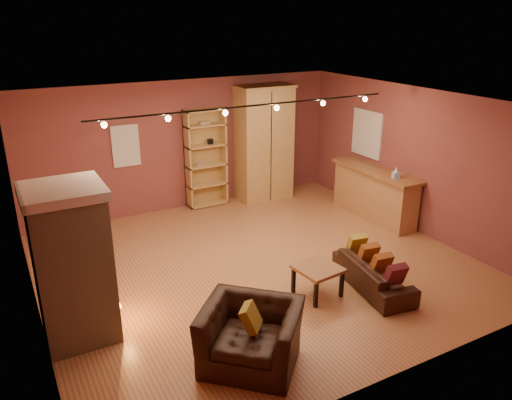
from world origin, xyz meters
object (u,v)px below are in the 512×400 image
loveseat (374,269)px  coffee_table (318,271)px  bookcase (205,157)px  armoire (264,143)px  armchair (251,327)px  fireplace (73,264)px  bar_counter (374,193)px

loveseat → coffee_table: size_ratio=2.37×
bookcase → loveseat: bookcase is taller
bookcase → armoire: (1.37, -0.22, 0.20)m
armchair → coffee_table: 1.89m
fireplace → bookcase: bookcase is taller
fireplace → loveseat: fireplace is taller
loveseat → coffee_table: loveseat is taller
loveseat → bar_counter: bearing=-31.9°
armchair → bar_counter: bearing=76.1°
bookcase → armoire: 1.41m
armoire → loveseat: (-0.53, -4.45, -0.98)m
bar_counter → armchair: bar_counter is taller
bar_counter → loveseat: 3.01m
bar_counter → armchair: 5.38m
fireplace → bookcase: size_ratio=0.97×
bookcase → fireplace: bearing=-132.6°
fireplace → armchair: size_ratio=1.54×
fireplace → bar_counter: size_ratio=0.96×
armoire → bookcase: bearing=171.0°
armoire → coffee_table: bearing=-108.7°
armchair → coffee_table: armchair is taller
armoire → armchair: (-3.07, -5.12, -0.80)m
bookcase → coffee_table: 4.48m
fireplace → bar_counter: fireplace is taller
bookcase → coffee_table: (-0.05, -4.42, -0.71)m
fireplace → coffee_table: fireplace is taller
loveseat → armchair: armchair is taller
bookcase → loveseat: (0.84, -4.67, -0.78)m
loveseat → armchair: size_ratio=1.18×
fireplace → armoire: (4.81, 3.52, 0.25)m
loveseat → armchair: bearing=113.7°
coffee_table → armoire: bearing=71.3°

